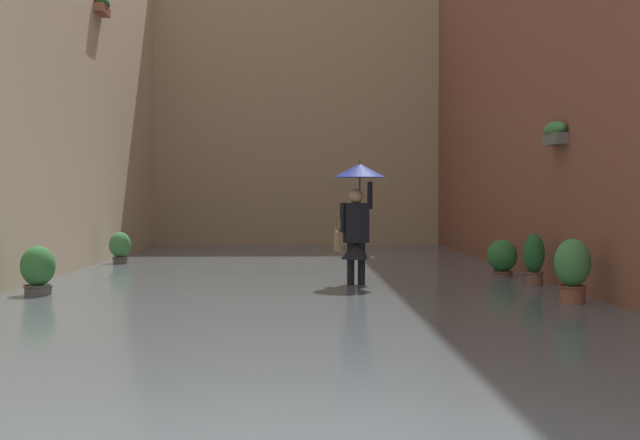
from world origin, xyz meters
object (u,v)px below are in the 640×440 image
at_px(person_wading, 357,206).
at_px(potted_plant_far_right, 38,273).
at_px(potted_plant_near_left, 502,260).
at_px(potted_plant_far_left, 572,272).
at_px(potted_plant_mid_left, 534,263).
at_px(potted_plant_near_right, 120,249).

height_order(person_wading, potted_plant_far_right, person_wading).
bearing_deg(potted_plant_near_left, potted_plant_far_left, 90.27).
height_order(person_wading, potted_plant_mid_left, person_wading).
xyz_separation_m(potted_plant_far_right, potted_plant_far_left, (-7.44, 1.04, 0.10)).
xyz_separation_m(potted_plant_mid_left, potted_plant_near_right, (7.56, -4.44, -0.05)).
height_order(potted_plant_near_left, potted_plant_far_left, potted_plant_far_left).
xyz_separation_m(potted_plant_near_left, potted_plant_near_right, (7.45, -2.90, 0.02)).
height_order(potted_plant_near_right, potted_plant_far_left, potted_plant_far_left).
height_order(potted_plant_mid_left, potted_plant_near_left, potted_plant_mid_left).
bearing_deg(potted_plant_near_right, person_wading, 137.77).
bearing_deg(potted_plant_near_right, potted_plant_far_right, 90.30).
bearing_deg(potted_plant_far_right, potted_plant_near_left, -160.72).
distance_m(potted_plant_mid_left, potted_plant_near_left, 1.54).
xyz_separation_m(potted_plant_far_right, potted_plant_near_left, (-7.42, -2.59, -0.02)).
bearing_deg(potted_plant_mid_left, potted_plant_far_right, 8.00).
bearing_deg(potted_plant_near_left, potted_plant_far_right, 19.28).
relative_size(person_wading, potted_plant_far_right, 2.49).
height_order(person_wading, potted_plant_near_right, person_wading).
xyz_separation_m(person_wading, potted_plant_mid_left, (-2.82, 0.14, -0.90)).
relative_size(potted_plant_far_right, potted_plant_near_right, 1.06).
relative_size(person_wading, potted_plant_near_left, 2.67).
relative_size(potted_plant_near_left, potted_plant_far_left, 0.80).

